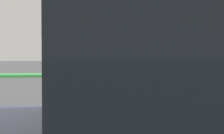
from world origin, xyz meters
The scene contains 3 objects.
parking_meter centered at (0.20, 0.39, 1.13)m, with size 0.17×0.18×1.37m.
pedestrian_at_meter centered at (0.84, 0.42, 1.05)m, with size 0.59×0.51×1.60m.
background_railing centered at (0.00, 2.16, 0.89)m, with size 24.06×0.06×1.06m.
Camera 1 is at (-0.03, -3.10, 1.47)m, focal length 60.45 mm.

